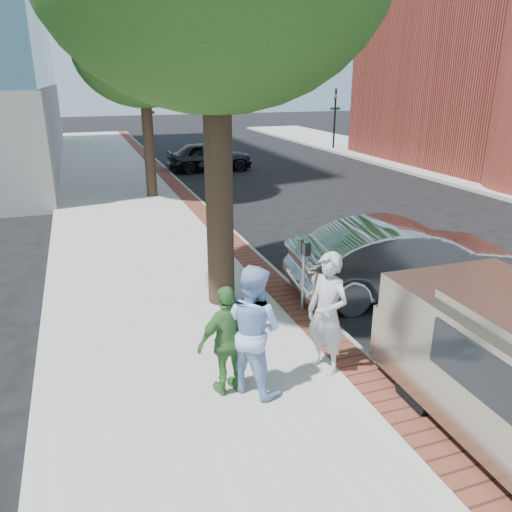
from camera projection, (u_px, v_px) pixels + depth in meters
name	position (u px, v px, depth m)	size (l,w,h in m)	color
ground	(286.00, 346.00, 8.59)	(120.00, 120.00, 0.00)	black
sidewalk	(139.00, 228.00, 15.20)	(5.00, 60.00, 0.15)	#9E9991
brick_strip	(209.00, 219.00, 15.87)	(0.60, 60.00, 0.01)	brown
curb	(220.00, 220.00, 16.00)	(0.10, 60.00, 0.15)	gray
signal_near	(148.00, 119.00, 27.66)	(0.70, 0.15, 3.80)	black
signal_far	(335.00, 114.00, 31.31)	(0.70, 0.15, 3.80)	black
tree_far	(142.00, 50.00, 17.32)	(4.80, 4.80, 7.14)	black
parking_meter	(304.00, 258.00, 9.26)	(0.12, 0.32, 1.47)	gray
person_gray	(327.00, 314.00, 7.34)	(0.68, 0.45, 1.88)	#AAA9AE
person_officer	(252.00, 329.00, 6.88)	(0.91, 0.71, 1.88)	#9ABDEF
person_green	(229.00, 340.00, 6.87)	(0.94, 0.39, 1.60)	#417B38
sedan_silver	(405.00, 259.00, 10.41)	(1.69, 4.84, 1.59)	#B3B6BA
bg_car	(209.00, 156.00, 24.87)	(1.70, 4.23, 1.44)	black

